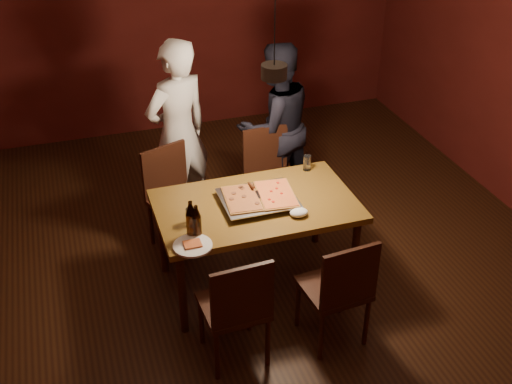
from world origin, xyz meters
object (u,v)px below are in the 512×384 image
object	(u,v)px
dining_table	(256,212)
pendant_lamp	(274,70)
chair_near_left	(237,302)
diner_white	(178,134)
chair_near_right	(341,284)
beer_bottle_b	(197,221)
chair_far_left	(172,189)
pizza_tray	(258,200)
beer_bottle_a	(191,219)
chair_far_right	(270,169)
diner_dark	(275,126)
plate_slice	(193,245)

from	to	relation	value
dining_table	pendant_lamp	xyz separation A→B (m)	(0.15, 0.06, 1.08)
chair_near_left	diner_white	bearing A→B (deg)	85.97
diner_white	chair_near_right	bearing A→B (deg)	85.58
beer_bottle_b	pendant_lamp	size ratio (longest dim) A/B	0.22
dining_table	chair_far_left	xyz separation A→B (m)	(-0.50, 0.75, -0.14)
pizza_tray	diner_white	world-z (taller)	diner_white
chair_far_left	chair_near_right	xyz separation A→B (m)	(0.83, -1.57, 0.00)
diner_white	chair_far_left	bearing A→B (deg)	44.29
chair_near_right	beer_bottle_a	distance (m)	1.11
pendant_lamp	chair_near_left	bearing A→B (deg)	-122.33
chair_near_right	beer_bottle_b	xyz separation A→B (m)	(-0.85, 0.55, 0.33)
chair_far_right	diner_white	distance (m)	0.86
diner_dark	pendant_lamp	distance (m)	1.52
chair_near_left	chair_far_right	bearing A→B (deg)	61.22
chair_near_right	pendant_lamp	size ratio (longest dim) A/B	0.44
chair_near_right	beer_bottle_b	distance (m)	1.07
chair_far_left	beer_bottle_b	world-z (taller)	beer_bottle_b
chair_near_right	pizza_tray	bearing A→B (deg)	106.14
pizza_tray	beer_bottle_b	bearing A→B (deg)	-148.65
dining_table	pizza_tray	distance (m)	0.10
chair_far_right	chair_near_right	world-z (taller)	same
dining_table	pizza_tray	bearing A→B (deg)	3.05
plate_slice	pendant_lamp	size ratio (longest dim) A/B	0.24
chair_near_right	diner_dark	bearing A→B (deg)	78.45
beer_bottle_a	chair_far_right	bearing A→B (deg)	48.79
pizza_tray	chair_near_right	bearing A→B (deg)	-64.21
pizza_tray	plate_slice	distance (m)	0.71
dining_table	beer_bottle_a	world-z (taller)	beer_bottle_a
chair_far_right	beer_bottle_a	bearing A→B (deg)	44.85
chair_far_right	diner_white	size ratio (longest dim) A/B	0.28
chair_far_left	diner_white	size ratio (longest dim) A/B	0.32
chair_far_right	chair_near_right	distance (m)	1.65
chair_near_left	chair_near_right	xyz separation A→B (m)	(0.72, -0.04, 0.00)
beer_bottle_a	pizza_tray	bearing A→B (deg)	24.21
diner_white	diner_dark	size ratio (longest dim) A/B	1.09
dining_table	chair_far_left	bearing A→B (deg)	123.49
chair_near_right	pendant_lamp	world-z (taller)	pendant_lamp
chair_far_left	chair_far_right	xyz separation A→B (m)	(0.89, 0.07, 0.00)
chair_near_left	beer_bottle_b	xyz separation A→B (m)	(-0.13, 0.52, 0.33)
chair_near_left	chair_near_right	bearing A→B (deg)	-5.99
dining_table	diner_white	world-z (taller)	diner_white
chair_near_right	beer_bottle_a	world-z (taller)	beer_bottle_a
pendant_lamp	pizza_tray	bearing A→B (deg)	-156.04
pizza_tray	beer_bottle_a	distance (m)	0.63
dining_table	pendant_lamp	bearing A→B (deg)	21.87
chair_far_right	chair_near_right	xyz separation A→B (m)	(-0.06, -1.65, 0.00)
chair_far_left	beer_bottle_b	xyz separation A→B (m)	(-0.02, -1.02, 0.33)
diner_white	beer_bottle_b	bearing A→B (deg)	59.35
chair_near_left	pizza_tray	world-z (taller)	chair_near_left
chair_near_right	diner_dark	size ratio (longest dim) A/B	0.31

